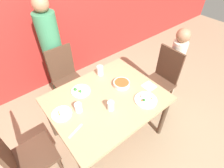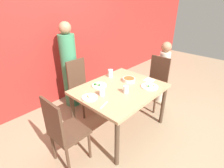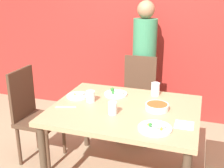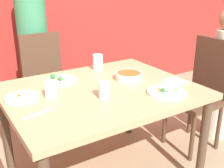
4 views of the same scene
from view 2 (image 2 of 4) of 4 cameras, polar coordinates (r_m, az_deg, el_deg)
The scene contains 17 objects.
ground_plane at distance 3.01m, azimuth 2.39°, elevation -13.72°, with size 10.00×10.00×0.00m, color #998466.
wall_back at distance 3.53m, azimuth -17.13°, elevation 15.79°, with size 10.00×0.06×2.70m.
dining_table at distance 2.63m, azimuth 2.66°, elevation -2.80°, with size 1.26×1.01×0.73m.
chair_adult_spot at distance 3.20m, azimuth -10.07°, elevation -0.32°, with size 0.40×0.40×0.97m.
chair_child_spot at distance 3.40m, azimuth 13.97°, elevation 0.96°, with size 0.40×0.40×0.97m.
chair_empty_left at distance 2.23m, azimuth -15.52°, elevation -14.42°, with size 0.40×0.40×0.97m.
person_adult at distance 3.34m, azimuth -13.67°, elevation 4.83°, with size 0.29×0.29×1.59m.
person_child at distance 3.59m, azimuth 16.25°, elevation 3.42°, with size 0.20×0.20×1.21m.
bowl_curry at distance 2.80m, azimuth 5.56°, elevation 1.46°, with size 0.20×0.20×0.05m.
plate_rice_adult at distance 2.65m, azimuth -4.16°, elevation -0.29°, with size 0.22×0.22×0.06m.
plate_rice_child at distance 2.35m, azimuth -7.31°, elevation -4.22°, with size 0.21×0.21×0.05m.
plate_noodles at distance 2.67m, azimuth 12.16°, elevation -0.64°, with size 0.25×0.25×0.05m.
glass_water_tall at distance 2.44m, azimuth 4.55°, elevation -1.81°, with size 0.07×0.07×0.11m.
glass_water_short at distance 2.38m, azimuth -3.26°, elevation -2.66°, with size 0.08×0.08×0.10m.
glass_water_center at distance 2.93m, azimuth -0.49°, elevation 3.53°, with size 0.08×0.08×0.13m.
napkin_folded at distance 2.89m, azimuth 12.05°, elevation 1.24°, with size 0.14×0.14×0.01m.
fork_steel at distance 2.19m, azimuth -2.66°, elevation -6.86°, with size 0.18×0.07×0.01m.
Camera 2 is at (-1.76, -1.47, 1.95)m, focal length 28.00 mm.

